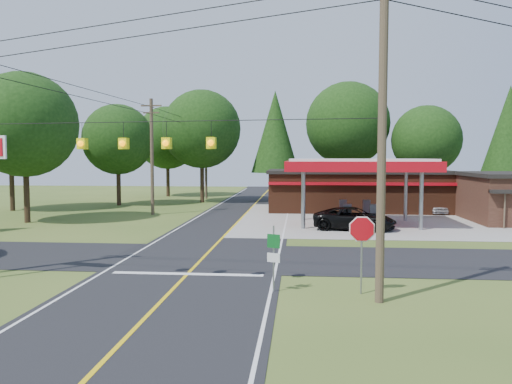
# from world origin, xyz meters

# --- Properties ---
(ground) EXTENTS (120.00, 120.00, 0.00)m
(ground) POSITION_xyz_m (0.00, 0.00, 0.00)
(ground) COLOR #3B561E
(ground) RESTS_ON ground
(main_highway) EXTENTS (8.00, 120.00, 0.02)m
(main_highway) POSITION_xyz_m (0.00, 0.00, 0.01)
(main_highway) COLOR black
(main_highway) RESTS_ON ground
(cross_road) EXTENTS (70.00, 7.00, 0.02)m
(cross_road) POSITION_xyz_m (0.00, 0.00, 0.01)
(cross_road) COLOR black
(cross_road) RESTS_ON ground
(lane_center_yellow) EXTENTS (0.15, 110.00, 0.00)m
(lane_center_yellow) POSITION_xyz_m (0.00, 0.00, 0.03)
(lane_center_yellow) COLOR yellow
(lane_center_yellow) RESTS_ON main_highway
(gas_canopy) EXTENTS (10.60, 7.40, 4.88)m
(gas_canopy) POSITION_xyz_m (9.00, 13.00, 4.27)
(gas_canopy) COLOR gray
(gas_canopy) RESTS_ON ground
(convenience_store) EXTENTS (16.40, 7.55, 3.80)m
(convenience_store) POSITION_xyz_m (10.00, 22.98, 1.92)
(convenience_store) COLOR #522817
(convenience_store) RESTS_ON ground
(utility_pole_near_right) EXTENTS (1.80, 0.30, 11.50)m
(utility_pole_near_right) POSITION_xyz_m (7.50, -7.00, 5.96)
(utility_pole_near_right) COLOR #473828
(utility_pole_near_right) RESTS_ON ground
(utility_pole_far_left) EXTENTS (1.80, 0.30, 10.00)m
(utility_pole_far_left) POSITION_xyz_m (-8.00, 18.00, 5.20)
(utility_pole_far_left) COLOR #473828
(utility_pole_far_left) RESTS_ON ground
(utility_pole_north) EXTENTS (0.30, 0.30, 9.50)m
(utility_pole_north) POSITION_xyz_m (-6.50, 35.00, 4.75)
(utility_pole_north) COLOR #473828
(utility_pole_north) RESTS_ON ground
(overhead_beacons) EXTENTS (17.04, 2.04, 1.03)m
(overhead_beacons) POSITION_xyz_m (-1.00, -6.00, 6.21)
(overhead_beacons) COLOR black
(overhead_beacons) RESTS_ON ground
(treeline_backdrop) EXTENTS (70.27, 51.59, 13.30)m
(treeline_backdrop) POSITION_xyz_m (0.82, 24.01, 7.49)
(treeline_backdrop) COLOR #332316
(treeline_backdrop) RESTS_ON ground
(suv_car) EXTENTS (6.42, 6.42, 1.55)m
(suv_car) POSITION_xyz_m (8.50, 10.24, 0.78)
(suv_car) COLOR black
(suv_car) RESTS_ON ground
(sedan_car) EXTENTS (3.85, 3.85, 1.22)m
(sedan_car) POSITION_xyz_m (16.66, 21.00, 0.61)
(sedan_car) COLOR silver
(sedan_car) RESTS_ON ground
(octagonal_stop_sign) EXTENTS (0.99, 0.10, 2.88)m
(octagonal_stop_sign) POSITION_xyz_m (7.00, -6.01, 2.18)
(octagonal_stop_sign) COLOR gray
(octagonal_stop_sign) RESTS_ON ground
(route_sign_post) EXTENTS (0.48, 0.21, 2.48)m
(route_sign_post) POSITION_xyz_m (3.80, -6.02, 1.49)
(route_sign_post) COLOR gray
(route_sign_post) RESTS_ON ground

